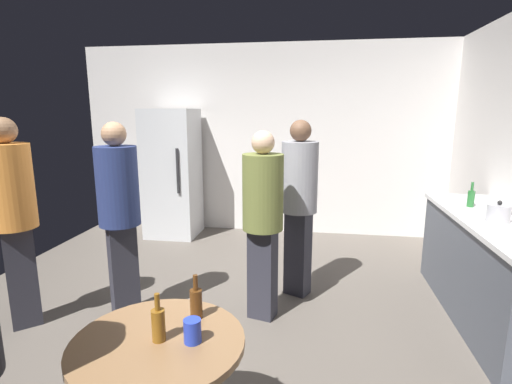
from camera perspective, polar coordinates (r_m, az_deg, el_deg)
ground_plane at (r=3.60m, az=-5.32°, el=-18.51°), size 5.20×5.20×0.10m
wall_back at (r=5.71m, az=0.96°, el=7.57°), size 5.32×0.06×2.70m
refrigerator at (r=5.66m, az=-12.16°, el=2.69°), size 0.70×0.68×1.80m
kitchen_counter at (r=3.88m, az=31.27°, el=-9.78°), size 0.64×2.00×0.90m
kettle at (r=3.63m, az=32.01°, el=-2.66°), size 0.24×0.17×0.18m
beer_bottle_on_counter at (r=4.08m, az=28.97°, el=-0.76°), size 0.06×0.06×0.23m
foreground_table at (r=2.02m, az=-14.01°, el=-22.79°), size 0.80×0.80×0.73m
beer_bottle_amber at (r=1.91m, az=-14.11°, el=-18.19°), size 0.06×0.06×0.23m
beer_bottle_brown at (r=2.06m, az=-8.77°, el=-15.67°), size 0.06×0.06×0.23m
plastic_cup_blue at (r=1.89m, az=-9.29°, el=-19.43°), size 0.08×0.08×0.11m
person_in_orange_shirt at (r=3.64m, az=-32.03°, el=-2.01°), size 0.48×0.48×1.72m
person_in_olive_shirt at (r=3.24m, az=1.00°, el=-2.96°), size 0.42×0.42×1.61m
person_in_gray_shirt at (r=3.68m, az=6.34°, el=-0.48°), size 0.45×0.45×1.69m
person_in_navy_shirt at (r=3.44m, az=-19.41°, el=-2.01°), size 0.48×0.48×1.68m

